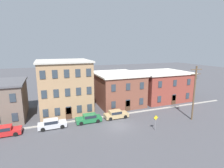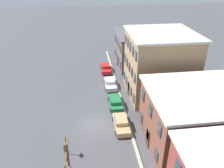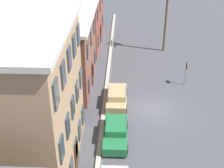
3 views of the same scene
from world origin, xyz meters
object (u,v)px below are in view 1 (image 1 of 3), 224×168
at_px(car_red, 4,131).
at_px(caution_sign, 156,120).
at_px(car_tan, 116,114).
at_px(car_silver, 52,124).
at_px(car_green, 89,118).
at_px(utility_pole, 195,90).

height_order(car_red, caution_sign, caution_sign).
distance_m(car_tan, caution_sign, 7.90).
height_order(car_silver, car_green, same).
bearing_deg(car_red, car_green, 0.83).
xyz_separation_m(car_silver, car_green, (6.09, 0.07, 0.00)).
height_order(car_green, caution_sign, caution_sign).
distance_m(car_red, car_silver, 6.61).
xyz_separation_m(car_green, car_tan, (5.07, 0.06, 0.00)).
bearing_deg(caution_sign, utility_pole, 8.26).
distance_m(car_tan, utility_pole, 14.46).
relative_size(car_red, car_green, 1.00).
relative_size(car_green, caution_sign, 1.71).
relative_size(car_tan, caution_sign, 1.71).
bearing_deg(car_tan, car_red, -179.21).
xyz_separation_m(car_tan, utility_pole, (12.50, -5.59, 4.67)).
bearing_deg(car_green, caution_sign, -37.30).
height_order(car_silver, utility_pole, utility_pole).
distance_m(caution_sign, utility_pole, 9.51).
bearing_deg(caution_sign, car_silver, 155.88).
distance_m(car_silver, utility_pole, 24.72).
height_order(car_tan, caution_sign, caution_sign).
distance_m(car_silver, caution_sign, 16.46).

